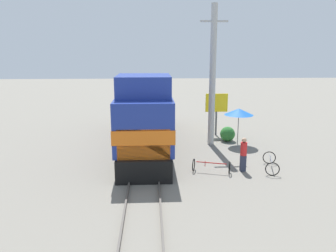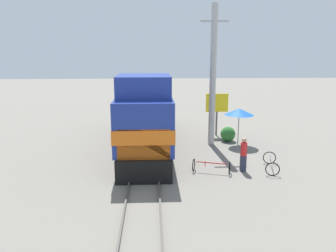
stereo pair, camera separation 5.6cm
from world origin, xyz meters
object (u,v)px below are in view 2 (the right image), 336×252
at_px(locomotive, 146,115).
at_px(utility_pole, 213,76).
at_px(vendor_umbrella, 239,112).
at_px(bicycle_spare, 211,166).
at_px(billboard_sign, 217,105).
at_px(bicycle, 271,163).
at_px(person_bystander, 244,153).

height_order(locomotive, utility_pole, utility_pole).
bearing_deg(vendor_umbrella, bicycle_spare, -117.98).
relative_size(billboard_sign, bicycle, 1.54).
xyz_separation_m(person_bystander, bicycle, (1.57, 0.17, -0.64)).
bearing_deg(locomotive, bicycle, -36.44).
height_order(person_bystander, bicycle, person_bystander).
xyz_separation_m(billboard_sign, person_bystander, (-0.08, -7.81, -1.28)).
xyz_separation_m(billboard_sign, bicycle, (1.49, -7.64, -1.92)).
bearing_deg(utility_pole, person_bystander, -81.71).
xyz_separation_m(utility_pole, vendor_umbrella, (1.82, -0.18, -2.39)).
relative_size(utility_pole, bicycle_spare, 4.51).
bearing_deg(locomotive, billboard_sign, 26.40).
bearing_deg(bicycle, vendor_umbrella, -68.92).
bearing_deg(bicycle, billboard_sign, -63.82).
relative_size(locomotive, vendor_umbrella, 5.76).
height_order(locomotive, bicycle, locomotive).
height_order(vendor_umbrella, person_bystander, vendor_umbrella).
bearing_deg(locomotive, vendor_umbrella, -0.71).
relative_size(vendor_umbrella, billboard_sign, 0.79).
xyz_separation_m(locomotive, bicycle, (6.79, -5.01, -1.74)).
height_order(utility_pole, billboard_sign, utility_pole).
distance_m(bicycle, bicycle_spare, 3.30).
distance_m(billboard_sign, bicycle, 8.02).
distance_m(vendor_umbrella, person_bystander, 5.36).
bearing_deg(bicycle, bicycle_spare, 20.08).
bearing_deg(person_bystander, utility_pole, 98.29).
bearing_deg(utility_pole, billboard_sign, 71.46).
xyz_separation_m(bicycle, bicycle_spare, (-3.29, -0.28, -0.02)).
bearing_deg(utility_pole, bicycle_spare, -99.96).
bearing_deg(person_bystander, bicycle_spare, -176.06).
height_order(utility_pole, bicycle_spare, utility_pole).
relative_size(vendor_umbrella, bicycle_spare, 1.22).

